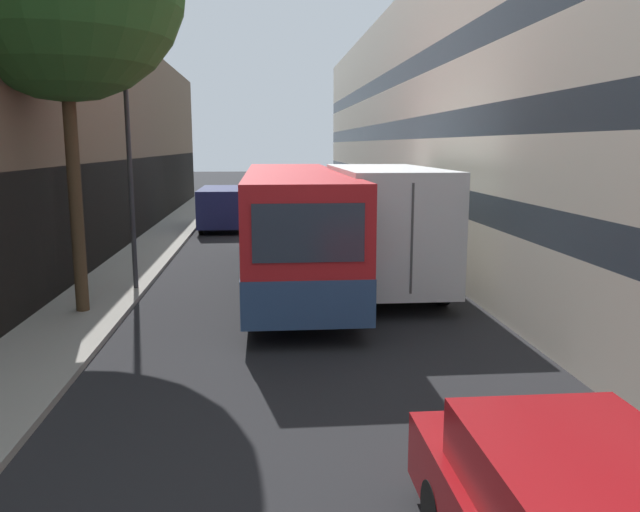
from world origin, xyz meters
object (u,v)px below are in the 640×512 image
at_px(panel_van, 223,206).
at_px(box_truck, 378,222).
at_px(bus, 293,224).
at_px(street_lamp, 126,92).

bearing_deg(panel_van, box_truck, -66.69).
distance_m(bus, box_truck, 2.30).
distance_m(bus, street_lamp, 5.33).
xyz_separation_m(bus, box_truck, (2.28, -0.30, 0.07)).
relative_size(bus, street_lamp, 1.71).
relative_size(bus, panel_van, 2.74).
bearing_deg(panel_van, street_lamp, -96.86).
bearing_deg(street_lamp, box_truck, 5.19).
height_order(box_truck, panel_van, box_truck).
bearing_deg(street_lamp, panel_van, 83.14).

